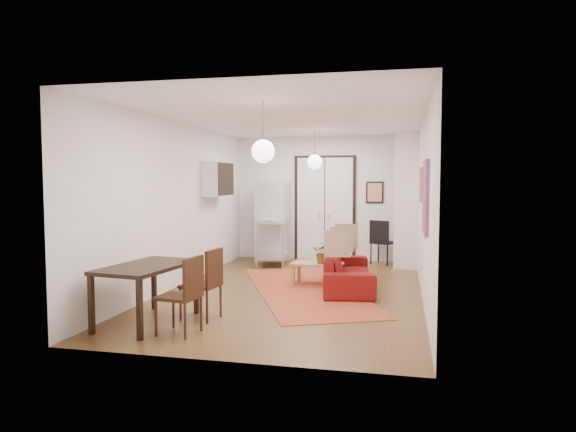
% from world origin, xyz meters
% --- Properties ---
extents(floor, '(7.00, 7.00, 0.00)m').
position_xyz_m(floor, '(0.00, 0.00, 0.00)').
color(floor, brown).
rests_on(floor, ground).
extents(ceiling, '(4.20, 7.00, 0.02)m').
position_xyz_m(ceiling, '(0.00, 0.00, 2.90)').
color(ceiling, white).
rests_on(ceiling, wall_back).
extents(wall_back, '(4.20, 0.02, 2.90)m').
position_xyz_m(wall_back, '(0.00, 3.50, 1.45)').
color(wall_back, white).
rests_on(wall_back, floor).
extents(wall_front, '(4.20, 0.02, 2.90)m').
position_xyz_m(wall_front, '(0.00, -3.50, 1.45)').
color(wall_front, white).
rests_on(wall_front, floor).
extents(wall_left, '(0.02, 7.00, 2.90)m').
position_xyz_m(wall_left, '(-2.10, 0.00, 1.45)').
color(wall_left, white).
rests_on(wall_left, floor).
extents(wall_right, '(0.02, 7.00, 2.90)m').
position_xyz_m(wall_right, '(2.10, 0.00, 1.45)').
color(wall_right, white).
rests_on(wall_right, floor).
extents(double_doors, '(1.44, 0.06, 2.50)m').
position_xyz_m(double_doors, '(0.00, 3.46, 1.20)').
color(double_doors, white).
rests_on(double_doors, wall_back).
extents(stub_partition, '(0.50, 0.10, 2.90)m').
position_xyz_m(stub_partition, '(1.85, 2.55, 1.45)').
color(stub_partition, white).
rests_on(stub_partition, floor).
extents(wall_cabinet, '(0.35, 1.00, 0.70)m').
position_xyz_m(wall_cabinet, '(-1.92, 1.50, 1.90)').
color(wall_cabinet, white).
rests_on(wall_cabinet, wall_left).
extents(painting_popart, '(0.05, 1.00, 1.00)m').
position_xyz_m(painting_popart, '(2.08, -1.25, 1.65)').
color(painting_popart, red).
rests_on(painting_popart, wall_right).
extents(painting_abstract, '(0.05, 0.50, 0.60)m').
position_xyz_m(painting_abstract, '(2.08, 0.80, 1.80)').
color(painting_abstract, beige).
rests_on(painting_abstract, wall_right).
extents(poster_back, '(0.40, 0.03, 0.50)m').
position_xyz_m(poster_back, '(1.15, 3.47, 1.60)').
color(poster_back, red).
rests_on(poster_back, wall_back).
extents(print_left, '(0.03, 0.44, 0.54)m').
position_xyz_m(print_left, '(-2.07, 2.00, 1.95)').
color(print_left, '#A86946').
rests_on(print_left, wall_left).
extents(pendant_back, '(0.30, 0.30, 0.80)m').
position_xyz_m(pendant_back, '(0.00, 2.00, 2.25)').
color(pendant_back, silver).
rests_on(pendant_back, ceiling).
extents(pendant_front, '(0.30, 0.30, 0.80)m').
position_xyz_m(pendant_front, '(0.00, -2.00, 2.25)').
color(pendant_front, silver).
rests_on(pendant_front, ceiling).
extents(kilim_rug, '(3.17, 4.54, 0.01)m').
position_xyz_m(kilim_rug, '(0.16, 0.12, 0.01)').
color(kilim_rug, '#B84A2E').
rests_on(kilim_rug, floor).
extents(sofa, '(1.10, 2.19, 0.61)m').
position_xyz_m(sofa, '(0.86, 0.37, 0.31)').
color(sofa, maroon).
rests_on(sofa, floor).
extents(coffee_table, '(0.92, 0.56, 0.40)m').
position_xyz_m(coffee_table, '(0.29, 0.58, 0.34)').
color(coffee_table, '#AD8351').
rests_on(coffee_table, floor).
extents(potted_plant, '(0.37, 0.32, 0.39)m').
position_xyz_m(potted_plant, '(0.39, 0.58, 0.59)').
color(potted_plant, '#316E35').
rests_on(potted_plant, coffee_table).
extents(kitchen_counter, '(0.82, 1.36, 0.99)m').
position_xyz_m(kitchen_counter, '(-1.04, 2.57, 0.65)').
color(kitchen_counter, silver).
rests_on(kitchen_counter, floor).
extents(bowl, '(0.28, 0.28, 0.06)m').
position_xyz_m(bowl, '(-1.04, 2.27, 1.01)').
color(bowl, beige).
rests_on(bowl, kitchen_counter).
extents(soap_bottle, '(0.11, 0.11, 0.20)m').
position_xyz_m(soap_bottle, '(-1.09, 2.82, 1.09)').
color(soap_bottle, teal).
rests_on(soap_bottle, kitchen_counter).
extents(fridge, '(0.73, 0.73, 1.84)m').
position_xyz_m(fridge, '(-1.18, 3.15, 0.92)').
color(fridge, silver).
rests_on(fridge, floor).
extents(dining_table, '(0.98, 1.49, 0.77)m').
position_xyz_m(dining_table, '(-1.48, -2.36, 0.69)').
color(dining_table, black).
rests_on(dining_table, floor).
extents(dining_chair_near, '(0.51, 0.68, 0.96)m').
position_xyz_m(dining_chair_near, '(-0.88, -1.91, 0.56)').
color(dining_chair_near, '#372011').
rests_on(dining_chair_near, floor).
extents(dining_chair_far, '(0.51, 0.68, 0.96)m').
position_xyz_m(dining_chair_far, '(-0.88, -2.61, 0.56)').
color(dining_chair_far, '#372011').
rests_on(dining_chair_far, floor).
extents(black_side_chair, '(0.59, 0.61, 0.99)m').
position_xyz_m(black_side_chair, '(1.36, 3.25, 0.58)').
color(black_side_chair, black).
rests_on(black_side_chair, floor).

